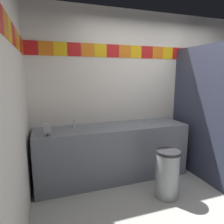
{
  "coord_description": "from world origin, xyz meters",
  "views": [
    {
      "loc": [
        -1.77,
        -1.63,
        1.62
      ],
      "look_at": [
        -0.92,
        0.88,
        1.13
      ],
      "focal_mm": 32.14,
      "sensor_mm": 36.0,
      "label": 1
    }
  ],
  "objects": [
    {
      "name": "soap_dispenser",
      "position": [
        -1.76,
        1.01,
        0.92
      ],
      "size": [
        0.09,
        0.09,
        0.16
      ],
      "color": "gray",
      "rests_on": "vanity_counter"
    },
    {
      "name": "wall_back",
      "position": [
        0.0,
        1.52,
        1.32
      ],
      "size": [
        4.04,
        0.09,
        2.64
      ],
      "color": "silver",
      "rests_on": "ground_plane"
    },
    {
      "name": "ground_plane",
      "position": [
        0.0,
        0.0,
        0.0
      ],
      "size": [
        8.89,
        8.89,
        0.0
      ],
      "primitive_type": "plane",
      "color": "#9E9E99"
    },
    {
      "name": "faucet_right",
      "position": [
        -0.22,
        1.27,
        0.9
      ],
      "size": [
        0.04,
        0.1,
        0.14
      ],
      "color": "silver",
      "rests_on": "vanity_counter"
    },
    {
      "name": "wall_side",
      "position": [
        -2.06,
        0.0,
        1.32
      ],
      "size": [
        0.09,
        2.96,
        2.64
      ],
      "color": "silver",
      "rests_on": "ground_plane"
    },
    {
      "name": "faucet_left",
      "position": [
        -1.39,
        1.27,
        0.9
      ],
      "size": [
        0.04,
        0.1,
        0.14
      ],
      "color": "silver",
      "rests_on": "vanity_counter"
    },
    {
      "name": "toilet",
      "position": [
        1.13,
        1.12,
        0.3
      ],
      "size": [
        0.39,
        0.49,
        0.74
      ],
      "color": "white",
      "rests_on": "ground_plane"
    },
    {
      "name": "trash_bin",
      "position": [
        -0.29,
        0.47,
        0.32
      ],
      "size": [
        0.31,
        0.31,
        0.65
      ],
      "color": "#999EA3",
      "rests_on": "ground_plane"
    },
    {
      "name": "vanity_counter",
      "position": [
        -0.8,
        1.18,
        0.43
      ],
      "size": [
        2.33,
        0.59,
        0.84
      ],
      "color": "slate",
      "rests_on": "ground_plane"
    }
  ]
}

